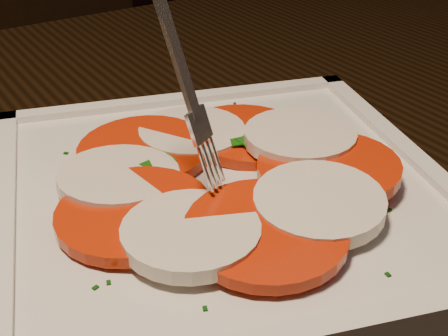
{
  "coord_description": "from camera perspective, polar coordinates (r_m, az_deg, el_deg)",
  "views": [
    {
      "loc": [
        -0.26,
        -0.23,
        1.0
      ],
      "look_at": [
        -0.05,
        0.08,
        0.78
      ],
      "focal_mm": 50.0,
      "sensor_mm": 36.0,
      "label": 1
    }
  ],
  "objects": [
    {
      "name": "caprese_salad",
      "position": [
        0.44,
        0.01,
        -0.58
      ],
      "size": [
        0.25,
        0.26,
        0.03
      ],
      "color": "red",
      "rests_on": "plate"
    },
    {
      "name": "table",
      "position": [
        0.61,
        3.34,
        -4.42
      ],
      "size": [
        1.21,
        0.81,
        0.75
      ],
      "rotation": [
        0.0,
        0.0,
        -0.01
      ],
      "color": "black",
      "rests_on": "ground"
    },
    {
      "name": "chair",
      "position": [
        1.34,
        -13.64,
        9.3
      ],
      "size": [
        0.47,
        0.47,
        0.93
      ],
      "rotation": [
        0.0,
        0.0,
        0.14
      ],
      "color": "black",
      "rests_on": "ground"
    },
    {
      "name": "plate",
      "position": [
        0.44,
        0.0,
        -2.5
      ],
      "size": [
        0.39,
        0.39,
        0.01
      ],
      "primitive_type": "cube",
      "rotation": [
        0.0,
        0.0,
        -0.31
      ],
      "color": "silver",
      "rests_on": "table"
    },
    {
      "name": "fork",
      "position": [
        0.38,
        -5.21,
        10.23
      ],
      "size": [
        0.05,
        0.06,
        0.17
      ],
      "primitive_type": null,
      "rotation": [
        0.0,
        0.0,
        0.49
      ],
      "color": "white",
      "rests_on": "caprese_salad"
    }
  ]
}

